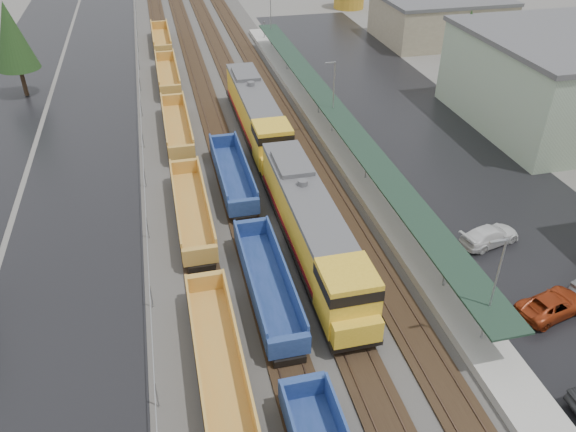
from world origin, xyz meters
The scene contains 13 objects.
ballast_strip centered at (0.00, 60.00, 0.04)m, with size 20.00×160.00×0.08m, color #302D2B.
trackbed centered at (0.00, 60.00, 0.16)m, with size 14.60×160.00×0.22m.
west_parking_lot centered at (-15.00, 60.00, 0.01)m, with size 10.00×160.00×0.02m, color black.
east_commuter_lot centered at (19.00, 50.00, 0.01)m, with size 16.00×100.00×0.02m, color black.
station_platform centered at (9.50, 50.01, 0.73)m, with size 3.00×80.00×8.00m.
chainlink_fence centered at (-9.50, 58.44, 1.61)m, with size 0.08×160.04×2.02m.
tree_west_far centered at (-23.00, 70.00, 7.12)m, with size 4.84×4.84×11.00m.
tree_east centered at (28.00, 58.00, 6.47)m, with size 4.40×4.40×10.00m.
locomotive_lead centered at (2.00, 30.72, 2.56)m, with size 3.24×21.36×4.84m.
locomotive_trail centered at (2.00, 51.72, 2.56)m, with size 3.24×21.36×4.84m.
well_string_yellow centered at (-6.00, 37.60, 1.13)m, with size 2.53×111.21×2.24m.
parked_car_east_b centered at (15.46, 21.57, 0.69)m, with size 4.94×2.28×1.37m, color #953113.
parked_car_east_c centered at (15.55, 29.39, 0.71)m, with size 4.90×1.99×1.42m, color silver.
Camera 1 is at (-7.31, -0.59, 25.21)m, focal length 35.00 mm.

